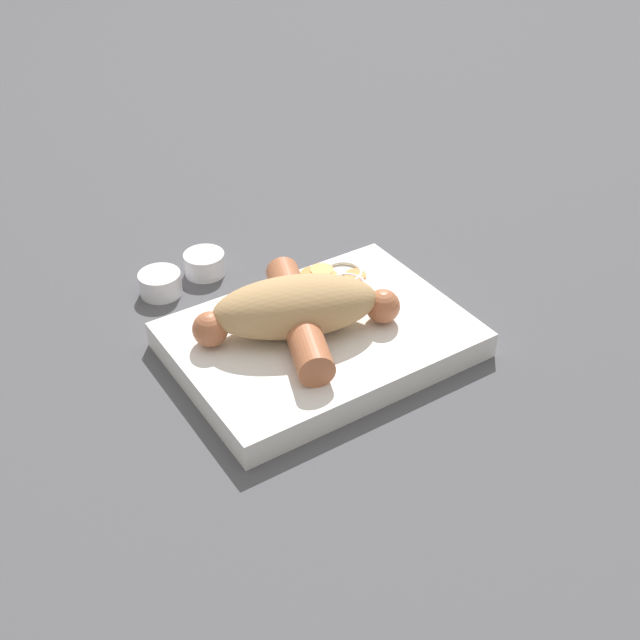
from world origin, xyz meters
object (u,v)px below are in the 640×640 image
(bread_roll, at_px, (296,306))
(condiment_cup_near, at_px, (205,265))
(food_tray, at_px, (320,340))
(sausage, at_px, (298,317))
(condiment_cup_far, at_px, (160,285))

(bread_roll, xyz_separation_m, condiment_cup_near, (0.01, -0.17, -0.04))
(food_tray, xyz_separation_m, bread_roll, (0.02, -0.01, 0.04))
(sausage, distance_m, condiment_cup_near, 0.18)
(sausage, relative_size, condiment_cup_near, 4.17)
(condiment_cup_near, bearing_deg, condiment_cup_far, 9.67)
(condiment_cup_near, bearing_deg, bread_roll, 93.72)
(sausage, distance_m, condiment_cup_far, 0.18)
(food_tray, distance_m, condiment_cup_near, 0.18)
(sausage, height_order, condiment_cup_far, sausage)
(bread_roll, distance_m, condiment_cup_near, 0.18)
(bread_roll, height_order, sausage, bread_roll)
(bread_roll, height_order, condiment_cup_far, bread_roll)
(food_tray, xyz_separation_m, sausage, (0.02, -0.01, 0.03))
(food_tray, height_order, condiment_cup_near, food_tray)
(bread_roll, distance_m, condiment_cup_far, 0.18)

